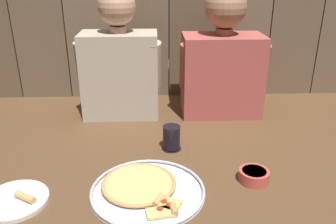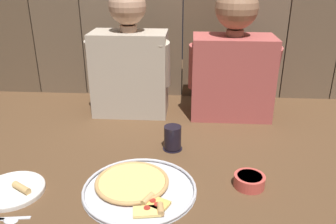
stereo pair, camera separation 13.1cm
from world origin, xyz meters
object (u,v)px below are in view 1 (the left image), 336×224
drinking_glass (171,138)px  diner_right (223,57)px  diner_left (120,60)px  dinner_plate (15,200)px  dipping_bowl (254,175)px  pizza_tray (145,189)px

drinking_glass → diner_right: (0.26, 0.38, 0.24)m
diner_left → dinner_plate: bearing=-111.7°
dipping_bowl → pizza_tray: bearing=-173.3°
pizza_tray → dinner_plate: size_ratio=1.79×
drinking_glass → diner_right: diner_right is taller
pizza_tray → diner_left: bearing=100.8°
diner_right → dipping_bowl: bearing=-89.1°
dipping_bowl → diner_left: (-0.50, 0.62, 0.25)m
diner_left → pizza_tray: bearing=-79.2°
dinner_plate → drinking_glass: (0.51, 0.33, 0.04)m
dinner_plate → dipping_bowl: size_ratio=2.02×
diner_left → diner_right: diner_right is taller
pizza_tray → diner_right: (0.37, 0.66, 0.27)m
diner_right → diner_left: bearing=-179.9°
dinner_plate → diner_right: bearing=42.4°
dinner_plate → diner_left: 0.80m
dipping_bowl → diner_right: (-0.01, 0.62, 0.26)m
dinner_plate → diner_left: bearing=68.3°
drinking_glass → dinner_plate: bearing=-147.1°
pizza_tray → dipping_bowl: size_ratio=3.62×
dipping_bowl → diner_left: bearing=129.1°
drinking_glass → dipping_bowl: size_ratio=0.96×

